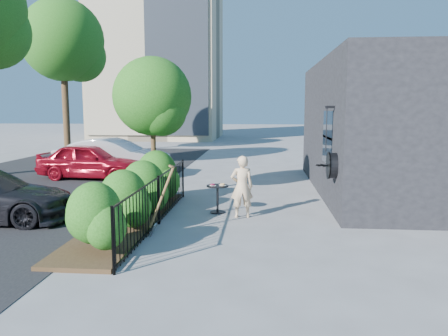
# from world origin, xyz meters

# --- Properties ---
(ground) EXTENTS (120.00, 120.00, 0.00)m
(ground) POSITION_xyz_m (0.00, 0.00, 0.00)
(ground) COLOR gray
(ground) RESTS_ON ground
(shop_building) EXTENTS (6.22, 9.00, 4.00)m
(shop_building) POSITION_xyz_m (5.50, 4.50, 2.00)
(shop_building) COLOR black
(shop_building) RESTS_ON ground
(fence) EXTENTS (0.05, 6.05, 1.10)m
(fence) POSITION_xyz_m (-1.50, 0.00, 0.56)
(fence) COLOR black
(fence) RESTS_ON ground
(planting_bed) EXTENTS (1.30, 6.00, 0.08)m
(planting_bed) POSITION_xyz_m (-2.20, 0.00, 0.04)
(planting_bed) COLOR #382616
(planting_bed) RESTS_ON ground
(shrubs) EXTENTS (1.10, 5.60, 1.24)m
(shrubs) POSITION_xyz_m (-2.10, 0.10, 0.70)
(shrubs) COLOR #1B4F12
(shrubs) RESTS_ON ground
(patio_tree) EXTENTS (2.20, 2.20, 3.94)m
(patio_tree) POSITION_xyz_m (-2.24, 2.76, 2.76)
(patio_tree) COLOR #3F2B19
(patio_tree) RESTS_ON ground
(street) EXTENTS (9.00, 30.00, 0.01)m
(street) POSITION_xyz_m (-7.00, 3.00, 0.00)
(street) COLOR black
(street) RESTS_ON ground
(street_tree_far) EXTENTS (4.40, 4.40, 8.28)m
(street_tree_far) POSITION_xyz_m (-9.94, 13.96, 5.92)
(street_tree_far) COLOR #3F2B19
(street_tree_far) RESTS_ON ground
(cafe_table) EXTENTS (0.55, 0.55, 0.73)m
(cafe_table) POSITION_xyz_m (-0.30, 1.18, 0.48)
(cafe_table) COLOR black
(cafe_table) RESTS_ON ground
(woman) EXTENTS (0.58, 0.43, 1.47)m
(woman) POSITION_xyz_m (0.31, 0.79, 0.74)
(woman) COLOR beige
(woman) RESTS_ON ground
(shovel) EXTENTS (0.55, 0.19, 1.49)m
(shovel) POSITION_xyz_m (-1.26, -0.89, 0.65)
(shovel) COLOR brown
(shovel) RESTS_ON ground
(car_red) EXTENTS (3.95, 1.86, 1.31)m
(car_red) POSITION_xyz_m (-5.44, 5.99, 0.65)
(car_red) COLOR maroon
(car_red) RESTS_ON ground
(car_silver) EXTENTS (4.39, 1.72, 1.42)m
(car_silver) POSITION_xyz_m (-4.87, 6.79, 0.71)
(car_silver) COLOR #B2B2B7
(car_silver) RESTS_ON ground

